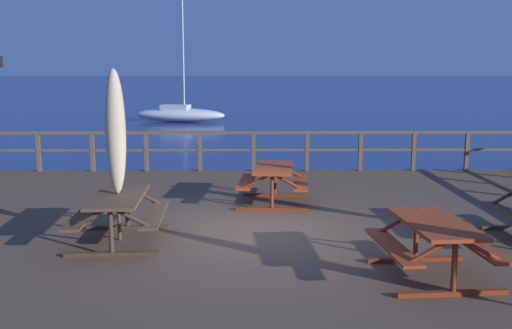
% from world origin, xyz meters
% --- Properties ---
extents(ground_plane, '(600.00, 600.00, 0.00)m').
position_xyz_m(ground_plane, '(0.00, 0.00, 0.00)').
color(ground_plane, navy).
extents(wooden_deck, '(14.82, 11.99, 0.67)m').
position_xyz_m(wooden_deck, '(0.00, 0.00, 0.33)').
color(wooden_deck, brown).
rests_on(wooden_deck, ground).
extents(railing_waterside_far, '(14.62, 0.10, 1.09)m').
position_xyz_m(railing_waterside_far, '(-0.00, 5.85, 1.40)').
color(railing_waterside_far, brown).
rests_on(railing_waterside_far, wooden_deck).
extents(picnic_table_mid_left, '(1.49, 1.89, 0.78)m').
position_xyz_m(picnic_table_mid_left, '(-2.20, -0.59, 1.22)').
color(picnic_table_mid_left, brown).
rests_on(picnic_table_mid_left, wooden_deck).
extents(picnic_table_front_left, '(1.52, 1.73, 0.78)m').
position_xyz_m(picnic_table_front_left, '(2.31, -2.25, 1.22)').
color(picnic_table_front_left, '#993819').
rests_on(picnic_table_front_left, wooden_deck).
extents(picnic_table_back_right, '(1.54, 1.77, 0.78)m').
position_xyz_m(picnic_table_back_right, '(0.37, 2.04, 1.22)').
color(picnic_table_back_right, '#993819').
rests_on(picnic_table_back_right, wooden_deck).
extents(patio_umbrella_tall_mid_right, '(0.32, 0.32, 2.75)m').
position_xyz_m(patio_umbrella_tall_mid_right, '(-2.23, -0.52, 2.42)').
color(patio_umbrella_tall_mid_right, '#4C3828').
rests_on(patio_umbrella_tall_mid_right, wooden_deck).
extents(sailboat_distant, '(6.21, 2.80, 7.72)m').
position_xyz_m(sailboat_distant, '(-4.65, 28.02, 0.51)').
color(sailboat_distant, silver).
rests_on(sailboat_distant, ground).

